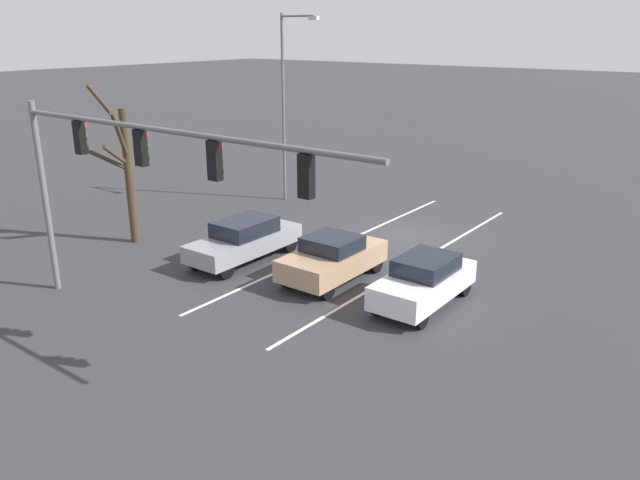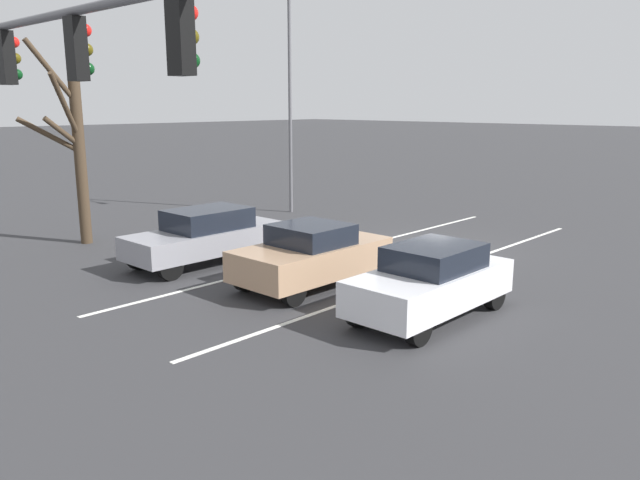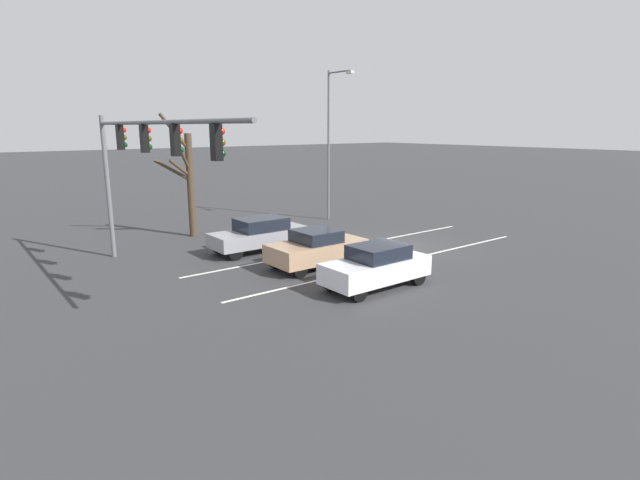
# 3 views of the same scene
# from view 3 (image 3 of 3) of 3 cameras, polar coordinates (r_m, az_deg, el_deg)

# --- Properties ---
(ground_plane) EXTENTS (240.00, 240.00, 0.00)m
(ground_plane) POSITION_cam_3_polar(r_m,az_deg,el_deg) (24.52, 9.54, -0.77)
(ground_plane) COLOR #333335
(lane_stripe_left_divider) EXTENTS (0.12, 16.65, 0.01)m
(lane_stripe_left_divider) POSITION_cam_3_polar(r_m,az_deg,el_deg) (21.71, 8.77, -2.50)
(lane_stripe_left_divider) COLOR silver
(lane_stripe_left_divider) RESTS_ON ground_plane
(lane_stripe_center_divider) EXTENTS (0.12, 16.65, 0.01)m
(lane_stripe_center_divider) POSITION_cam_3_polar(r_m,az_deg,el_deg) (24.16, 2.74, -0.79)
(lane_stripe_center_divider) COLOR silver
(lane_stripe_center_divider) RESTS_ON ground_plane
(car_white_leftlane_front) EXTENTS (1.71, 4.07, 1.57)m
(car_white_leftlane_front) POSITION_cam_3_polar(r_m,az_deg,el_deg) (18.02, 6.45, -2.97)
(car_white_leftlane_front) COLOR silver
(car_white_leftlane_front) RESTS_ON ground_plane
(car_tan_midlane_front) EXTENTS (1.93, 4.07, 1.57)m
(car_tan_midlane_front) POSITION_cam_3_polar(r_m,az_deg,el_deg) (20.57, -0.38, -0.94)
(car_tan_midlane_front) COLOR tan
(car_tan_midlane_front) RESTS_ON ground_plane
(car_gray_rightlane_front) EXTENTS (1.76, 4.68, 1.57)m
(car_gray_rightlane_front) POSITION_cam_3_polar(r_m,az_deg,el_deg) (23.36, -6.80, 0.69)
(car_gray_rightlane_front) COLOR gray
(car_gray_rightlane_front) RESTS_ON ground_plane
(traffic_signal_gantry) EXTENTS (12.68, 0.37, 6.16)m
(traffic_signal_gantry) POSITION_cam_3_polar(r_m,az_deg,el_deg) (19.14, -19.82, 9.44)
(traffic_signal_gantry) COLOR slate
(traffic_signal_gantry) RESTS_ON ground_plane
(street_lamp_right_shoulder) EXTENTS (2.19, 0.24, 8.94)m
(street_lamp_right_shoulder) POSITION_cam_3_polar(r_m,az_deg,el_deg) (30.74, 1.26, 11.78)
(street_lamp_right_shoulder) COLOR slate
(street_lamp_right_shoulder) RESTS_ON ground_plane
(bare_tree_near) EXTENTS (1.80, 1.79, 6.36)m
(bare_tree_near) POSITION_cam_3_polar(r_m,az_deg,el_deg) (26.88, -14.90, 6.79)
(bare_tree_near) COLOR #423323
(bare_tree_near) RESTS_ON ground_plane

